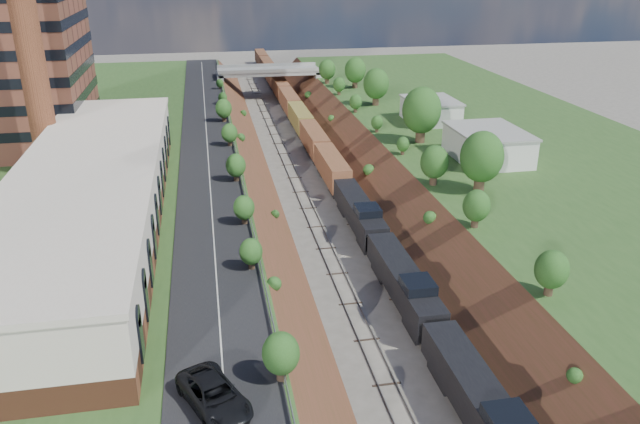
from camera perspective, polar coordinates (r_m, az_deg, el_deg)
The scene contains 17 objects.
platform_left at distance 93.67m, azimuth -20.84°, elevation 2.62°, with size 44.00×180.00×5.00m, color #305422.
platform_right at distance 103.96m, azimuth 17.76°, elevation 4.93°, with size 44.00×180.00×5.00m, color #305422.
embankment_left at distance 92.94m, azimuth -7.21°, elevation 2.17°, with size 7.07×180.00×7.07m, color brown.
embankment_right at distance 96.52m, azimuth 5.94°, elevation 3.01°, with size 7.07×180.00×7.07m, color brown.
rail_left_track at distance 93.68m, azimuth -2.08°, elevation 2.57°, with size 1.58×180.00×0.18m, color gray.
rail_right_track at distance 94.54m, azimuth 1.04°, elevation 2.76°, with size 1.58×180.00×0.18m, color gray.
road at distance 91.21m, azimuth -10.19°, elevation 4.95°, with size 8.00×180.00×0.10m, color black.
guardrail at distance 90.96m, azimuth -7.62°, elevation 5.39°, with size 0.10×171.00×0.70m.
commercial_building at distance 70.39m, azimuth -20.23°, elevation 1.53°, with size 14.30×62.30×7.00m.
smokestack at distance 85.91m, azimuth -25.42°, elevation 15.76°, with size 3.20×3.20×40.00m, color brown.
overpass at distance 152.34m, azimuth -4.71°, elevation 12.21°, with size 24.50×8.30×7.40m.
white_building_near at distance 91.66m, azimuth 15.08°, elevation 5.88°, with size 9.00×12.00×4.00m, color silver.
white_building_far at distance 111.08m, azimuth 10.08°, elevation 9.05°, with size 8.00×10.00×3.60m, color silver.
tree_right_large at distance 77.91m, azimuth 14.58°, elevation 4.87°, with size 5.25×5.25×7.61m.
tree_left_crest at distance 53.48m, azimuth -5.49°, elevation -5.50°, with size 2.45×2.45×3.55m.
freight_train at distance 121.87m, azimuth -1.78°, elevation 8.51°, with size 2.87×177.37×4.55m.
suv at distance 42.05m, azimuth -9.66°, elevation -16.19°, with size 3.02×6.55×1.82m, color black.
Camera 1 is at (-15.41, -27.10, 32.12)m, focal length 35.00 mm.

